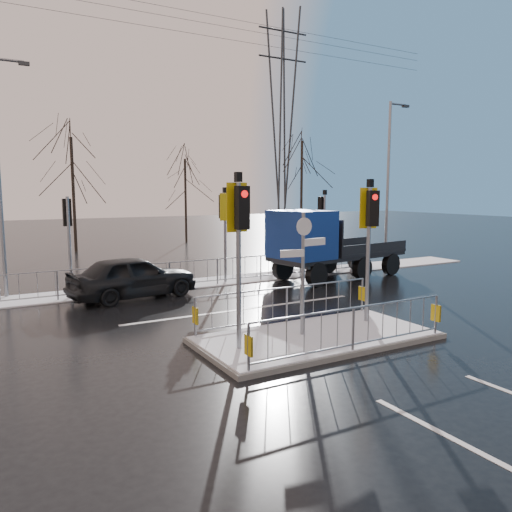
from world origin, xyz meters
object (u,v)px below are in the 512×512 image
car_far_lane (133,277)px  street_lamp_right (389,177)px  flatbed_truck (317,243)px  traffic_island (316,325)px  street_lamp_left (0,168)px

car_far_lane → street_lamp_right: size_ratio=0.55×
flatbed_truck → street_lamp_right: 6.45m
traffic_island → street_lamp_left: 12.17m
traffic_island → flatbed_truck: bearing=53.5°
flatbed_truck → street_lamp_left: street_lamp_left is taller
street_lamp_left → traffic_island: bearing=-55.9°
car_far_lane → flatbed_truck: size_ratio=0.67×
flatbed_truck → street_lamp_left: size_ratio=0.81×
traffic_island → street_lamp_right: size_ratio=0.75×
traffic_island → flatbed_truck: size_ratio=0.91×
street_lamp_right → flatbed_truck: bearing=-163.2°
car_far_lane → flatbed_truck: flatbed_truck is taller
flatbed_truck → traffic_island: bearing=-126.5°
street_lamp_right → traffic_island: bearing=-141.3°
car_far_lane → street_lamp_right: (13.19, 1.32, 3.63)m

